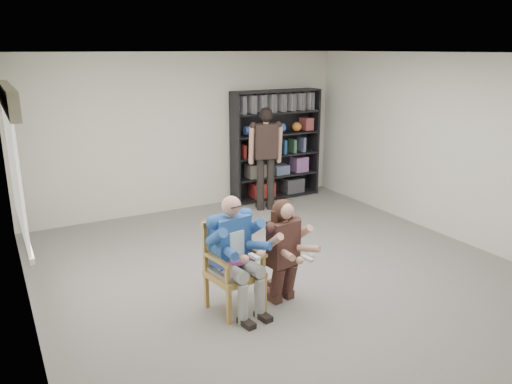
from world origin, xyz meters
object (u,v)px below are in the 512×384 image
bookshelf (276,145)px  kneeling_woman (285,253)px  standing_man (266,160)px  armchair (235,267)px  seated_man (235,254)px

bookshelf → kneeling_woman: bearing=-119.4°
standing_man → armchair: bearing=-108.4°
seated_man → standing_man: (2.11, 3.01, 0.26)m
armchair → bookshelf: bookshelf is taller
armchair → bookshelf: 4.49m
kneeling_woman → bookshelf: bookshelf is taller
seated_man → armchair: bearing=0.0°
kneeling_woman → bookshelf: size_ratio=0.58×
kneeling_woman → standing_man: 3.50m
kneeling_woman → bookshelf: 4.27m
armchair → seated_man: (0.00, 0.00, 0.15)m
armchair → kneeling_woman: 0.60m
kneeling_woman → seated_man: bearing=159.5°
kneeling_woman → armchair: bearing=159.5°
seated_man → standing_man: standing_man is taller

